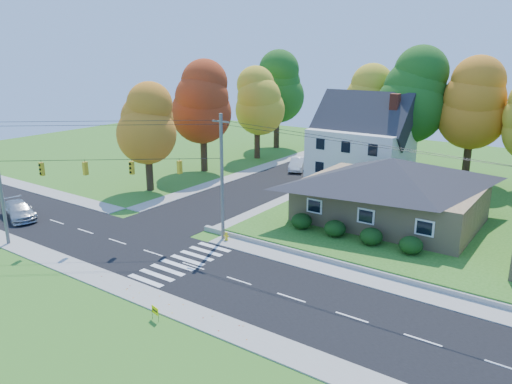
% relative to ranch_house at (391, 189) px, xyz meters
% --- Properties ---
extents(ground, '(120.00, 120.00, 0.00)m').
position_rel_ranch_house_xyz_m(ground, '(-8.00, -16.00, -3.27)').
color(ground, '#3D7923').
extents(road_main, '(90.00, 8.00, 0.02)m').
position_rel_ranch_house_xyz_m(road_main, '(-8.00, -16.00, -3.26)').
color(road_main, black).
rests_on(road_main, ground).
extents(road_cross, '(8.00, 44.00, 0.02)m').
position_rel_ranch_house_xyz_m(road_cross, '(-16.00, 10.00, -3.25)').
color(road_cross, black).
rests_on(road_cross, ground).
extents(sidewalk_north, '(90.00, 2.00, 0.08)m').
position_rel_ranch_house_xyz_m(sidewalk_north, '(-8.00, -11.00, -3.23)').
color(sidewalk_north, '#9C9A90').
rests_on(sidewalk_north, ground).
extents(sidewalk_south, '(90.00, 2.00, 0.08)m').
position_rel_ranch_house_xyz_m(sidewalk_south, '(-8.00, -21.00, -3.23)').
color(sidewalk_south, '#9C9A90').
rests_on(sidewalk_south, ground).
extents(lawn, '(30.00, 30.00, 0.50)m').
position_rel_ranch_house_xyz_m(lawn, '(5.00, 5.00, -3.02)').
color(lawn, '#3D7923').
rests_on(lawn, ground).
extents(ranch_house, '(14.60, 10.60, 5.40)m').
position_rel_ranch_house_xyz_m(ranch_house, '(0.00, 0.00, 0.00)').
color(ranch_house, tan).
rests_on(ranch_house, lawn).
extents(colonial_house, '(10.40, 8.40, 9.60)m').
position_rel_ranch_house_xyz_m(colonial_house, '(-7.96, 12.00, 1.32)').
color(colonial_house, silver).
rests_on(colonial_house, lawn).
extents(hedge_row, '(10.70, 1.70, 1.27)m').
position_rel_ranch_house_xyz_m(hedge_row, '(-0.50, -6.20, -2.13)').
color(hedge_row, '#163A10').
rests_on(hedge_row, lawn).
extents(traffic_infrastructure, '(38.10, 10.66, 10.00)m').
position_rel_ranch_house_xyz_m(traffic_infrastructure, '(-8.15, -14.65, 1.88)').
color(traffic_infrastructure, '#666059').
rests_on(traffic_infrastructure, ground).
extents(tree_lot_0, '(6.72, 6.72, 12.51)m').
position_rel_ranch_house_xyz_m(tree_lot_0, '(-10.00, 18.00, 5.04)').
color(tree_lot_0, '#3F2A19').
rests_on(tree_lot_0, lawn).
extents(tree_lot_1, '(7.84, 7.84, 14.60)m').
position_rel_ranch_house_xyz_m(tree_lot_1, '(-4.00, 17.00, 6.35)').
color(tree_lot_1, '#3F2A19').
rests_on(tree_lot_1, lawn).
extents(tree_lot_2, '(7.28, 7.28, 13.56)m').
position_rel_ranch_house_xyz_m(tree_lot_2, '(2.00, 18.00, 5.70)').
color(tree_lot_2, '#3F2A19').
rests_on(tree_lot_2, lawn).
extents(tree_west_0, '(6.16, 6.16, 11.47)m').
position_rel_ranch_house_xyz_m(tree_west_0, '(-25.00, -4.00, 3.89)').
color(tree_west_0, '#3F2A19').
rests_on(tree_west_0, ground).
extents(tree_west_1, '(7.28, 7.28, 13.56)m').
position_rel_ranch_house_xyz_m(tree_west_1, '(-26.00, 6.00, 5.20)').
color(tree_west_1, '#3F2A19').
rests_on(tree_west_1, ground).
extents(tree_west_2, '(6.72, 6.72, 12.51)m').
position_rel_ranch_house_xyz_m(tree_west_2, '(-25.00, 16.00, 4.54)').
color(tree_west_2, '#3F2A19').
rests_on(tree_west_2, ground).
extents(tree_west_3, '(7.84, 7.84, 14.60)m').
position_rel_ranch_house_xyz_m(tree_west_3, '(-27.00, 24.00, 5.85)').
color(tree_west_3, '#3F2A19').
rests_on(tree_west_3, ground).
extents(silver_sedan, '(5.56, 3.50, 1.50)m').
position_rel_ranch_house_xyz_m(silver_sedan, '(-27.61, -17.35, -2.49)').
color(silver_sedan, '#B0B0B0').
rests_on(silver_sedan, road_main).
extents(white_car, '(3.34, 5.06, 1.58)m').
position_rel_ranch_house_xyz_m(white_car, '(-16.69, 12.98, -2.46)').
color(white_car, white).
rests_on(white_car, road_cross).
extents(fire_hydrant, '(0.43, 0.33, 0.75)m').
position_rel_ranch_house_xyz_m(fire_hydrant, '(-9.07, -10.92, -2.91)').
color(fire_hydrant, yellow).
rests_on(fire_hydrant, ground).
extents(yard_sign, '(0.65, 0.18, 0.83)m').
position_rel_ranch_house_xyz_m(yard_sign, '(-4.86, -22.59, -2.67)').
color(yard_sign, black).
rests_on(yard_sign, ground).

